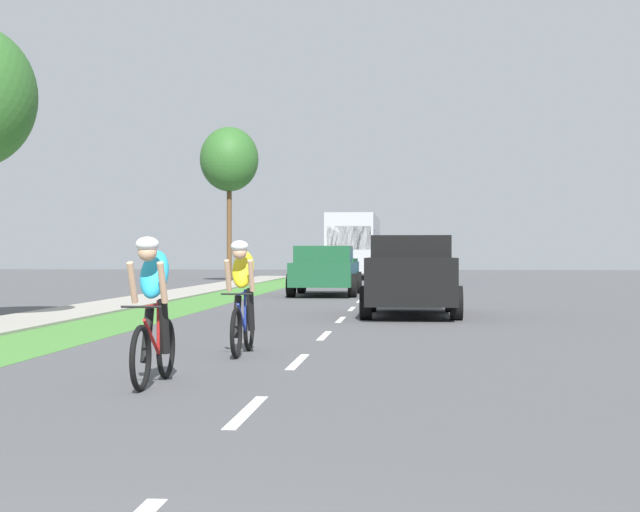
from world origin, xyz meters
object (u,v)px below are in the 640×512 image
(suv_black, at_px, (411,273))
(pickup_dark_green, at_px, (325,271))
(sedan_blue, at_px, (414,267))
(cyclist_lead, at_px, (153,309))
(cyclist_trailing, at_px, (242,296))
(street_tree_far, at_px, (229,160))
(bus_silver, at_px, (355,243))

(suv_black, relative_size, pickup_dark_green, 0.92)
(suv_black, bearing_deg, sedan_blue, 89.53)
(cyclist_lead, distance_m, cyclist_trailing, 3.18)
(cyclist_lead, bearing_deg, cyclist_trailing, 82.39)
(pickup_dark_green, xyz_separation_m, street_tree_far, (-5.89, 14.33, 5.08))
(pickup_dark_green, bearing_deg, suv_black, -74.63)
(cyclist_lead, relative_size, street_tree_far, 0.23)
(cyclist_lead, distance_m, bus_silver, 45.01)
(sedan_blue, relative_size, street_tree_far, 0.57)
(sedan_blue, distance_m, street_tree_far, 10.71)
(cyclist_trailing, distance_m, suv_black, 9.05)
(suv_black, bearing_deg, street_tree_far, 109.52)
(pickup_dark_green, bearing_deg, sedan_blue, 75.15)
(pickup_dark_green, distance_m, street_tree_far, 16.31)
(cyclist_trailing, distance_m, bus_silver, 41.86)
(suv_black, distance_m, street_tree_far, 26.48)
(cyclist_trailing, xyz_separation_m, sedan_blue, (2.52, 30.15, -0.04))
(bus_silver, bearing_deg, cyclist_trailing, -88.98)
(cyclist_trailing, height_order, street_tree_far, street_tree_far)
(bus_silver, bearing_deg, sedan_blue, -74.41)
(cyclist_lead, height_order, pickup_dark_green, pickup_dark_green)
(suv_black, height_order, pickup_dark_green, suv_black)
(suv_black, relative_size, street_tree_far, 0.63)
(cyclist_lead, relative_size, bus_silver, 0.15)
(cyclist_trailing, distance_m, pickup_dark_green, 18.93)
(pickup_dark_green, distance_m, sedan_blue, 11.61)
(pickup_dark_green, bearing_deg, cyclist_lead, -89.91)
(cyclist_trailing, relative_size, bus_silver, 0.15)
(pickup_dark_green, height_order, street_tree_far, street_tree_far)
(pickup_dark_green, xyz_separation_m, bus_silver, (-0.28, 22.91, 1.15))
(cyclist_trailing, bearing_deg, cyclist_lead, -97.61)
(cyclist_trailing, bearing_deg, sedan_blue, 85.23)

